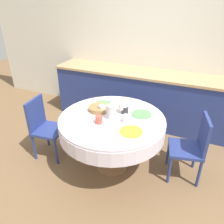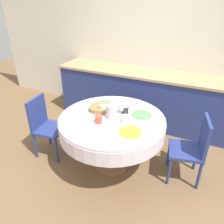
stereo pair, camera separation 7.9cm
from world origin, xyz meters
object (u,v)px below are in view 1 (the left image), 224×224
chair_left (192,145)px  chair_right (44,125)px  coffee_carafe (110,110)px  teapot (123,107)px

chair_left → chair_right: same height
coffee_carafe → teapot: coffee_carafe is taller
chair_right → teapot: size_ratio=4.89×
chair_left → teapot: (-0.90, -0.03, 0.36)m
chair_left → teapot: 0.97m
chair_left → chair_right: size_ratio=1.00×
teapot → chair_right: bearing=-164.0°
coffee_carafe → teapot: bearing=65.1°
chair_right → teapot: (1.08, 0.31, 0.36)m
coffee_carafe → teapot: 0.23m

